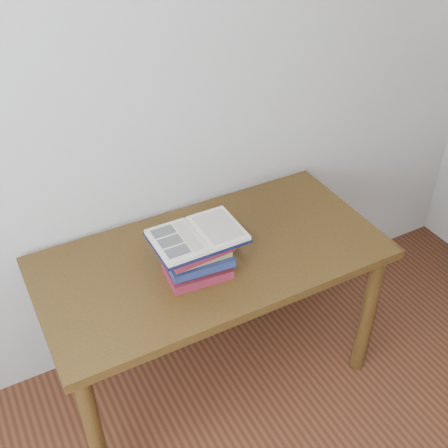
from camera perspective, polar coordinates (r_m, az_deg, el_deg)
desk at (r=2.21m, az=-1.19°, el=-5.04°), size 1.33×0.66×0.71m
book_stack at (r=2.01m, az=-2.73°, el=-3.36°), size 0.25×0.20×0.15m
open_book at (r=1.97m, az=-2.72°, el=-1.19°), size 0.32×0.22×0.03m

